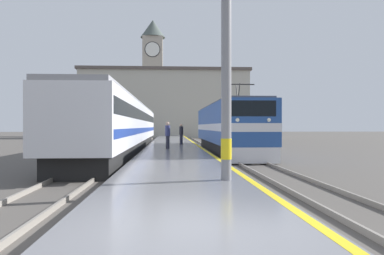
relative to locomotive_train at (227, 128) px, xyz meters
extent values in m
plane|color=#514C47|center=(-3.86, 9.26, -1.84)|extent=(200.00, 200.00, 0.00)
cube|color=slate|center=(-3.86, 4.26, -1.63)|extent=(4.26, 140.00, 0.41)
cube|color=yellow|center=(-1.88, 4.26, -1.43)|extent=(0.20, 140.00, 0.00)
cube|color=#514C47|center=(0.00, 4.26, -1.83)|extent=(2.84, 140.00, 0.02)
cube|color=gray|center=(-0.72, 4.26, -1.75)|extent=(0.07, 140.00, 0.14)
cube|color=gray|center=(0.72, 4.26, -1.75)|extent=(0.07, 140.00, 0.14)
cube|color=#514C47|center=(-7.55, 4.26, -1.83)|extent=(2.84, 140.00, 0.02)
cube|color=gray|center=(-8.27, 4.26, -1.75)|extent=(0.07, 140.00, 0.14)
cube|color=gray|center=(-6.83, 4.26, -1.75)|extent=(0.07, 140.00, 0.14)
cube|color=black|center=(0.00, 0.04, -1.39)|extent=(2.46, 15.46, 0.90)
cube|color=#23478C|center=(0.00, 0.04, 0.32)|extent=(2.90, 16.81, 2.51)
cube|color=silver|center=(0.00, 0.04, 0.07)|extent=(2.92, 16.83, 0.44)
cube|color=silver|center=(0.00, -8.21, -1.34)|extent=(2.75, 0.30, 0.81)
cube|color=black|center=(0.00, -8.30, 1.02)|extent=(2.32, 0.12, 0.80)
sphere|color=white|center=(-0.80, -8.34, 0.44)|extent=(0.20, 0.20, 0.20)
sphere|color=white|center=(0.80, -8.34, 0.44)|extent=(0.20, 0.20, 0.20)
cube|color=#4C4C51|center=(0.00, 0.04, 1.63)|extent=(2.61, 15.97, 0.12)
cylinder|color=#333333|center=(0.00, -4.51, 2.19)|extent=(0.06, 0.63, 1.03)
cylinder|color=#333333|center=(0.00, -3.81, 2.19)|extent=(0.06, 0.63, 1.03)
cube|color=#262626|center=(0.00, -4.16, 2.69)|extent=(2.03, 0.08, 0.06)
cube|color=black|center=(-7.55, 2.22, -1.39)|extent=(2.46, 31.56, 0.90)
cube|color=silver|center=(-7.55, 2.22, 0.36)|extent=(2.90, 32.88, 2.59)
cube|color=black|center=(-7.55, 2.22, 0.88)|extent=(2.92, 32.22, 0.64)
cube|color=navy|center=(-7.55, 2.22, -0.16)|extent=(2.92, 32.22, 0.36)
cube|color=gray|center=(-7.55, 2.22, 1.75)|extent=(2.67, 32.88, 0.20)
cylinder|color=gray|center=(-2.55, -16.10, 2.92)|extent=(0.29, 0.29, 8.70)
cylinder|color=yellow|center=(-2.55, -16.10, -0.53)|extent=(0.31, 0.31, 0.60)
cylinder|color=#23232D|center=(-3.19, 4.86, -1.01)|extent=(0.26, 0.26, 0.84)
cylinder|color=black|center=(-3.19, 4.86, -0.24)|extent=(0.34, 0.34, 0.70)
sphere|color=tan|center=(-3.19, 4.86, 0.23)|extent=(0.23, 0.23, 0.23)
cylinder|color=#23232D|center=(-4.31, -0.82, -0.99)|extent=(0.26, 0.26, 0.88)
cylinder|color=navy|center=(-4.31, -0.82, -0.18)|extent=(0.34, 0.34, 0.74)
sphere|color=tan|center=(-4.31, -0.82, 0.31)|extent=(0.24, 0.24, 0.24)
cube|color=#ADA393|center=(-7.65, 52.09, 8.47)|extent=(4.13, 4.13, 20.62)
cylinder|color=black|center=(-7.65, 50.01, 15.89)|extent=(3.19, 0.06, 3.19)
cylinder|color=white|center=(-7.65, 49.98, 15.89)|extent=(2.89, 0.10, 2.89)
cone|color=#47514C|center=(-7.65, 52.09, 20.64)|extent=(5.16, 5.16, 3.72)
cube|color=#B7B2A3|center=(-4.97, 39.43, 3.87)|extent=(28.74, 7.87, 11.42)
cube|color=#564C47|center=(-4.97, 39.43, 9.83)|extent=(29.34, 8.47, 0.50)
camera|label=1|loc=(-4.19, -26.81, 0.12)|focal=35.00mm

